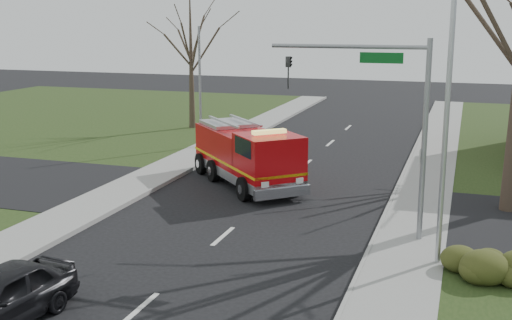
% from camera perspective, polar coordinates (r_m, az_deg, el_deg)
% --- Properties ---
extents(ground, '(120.00, 120.00, 0.00)m').
position_cam_1_polar(ground, '(22.43, -2.96, -6.81)').
color(ground, black).
rests_on(ground, ground).
extents(sidewalk_right, '(2.40, 80.00, 0.15)m').
position_cam_1_polar(sidewalk_right, '(21.08, 13.12, -8.20)').
color(sidewalk_right, gray).
rests_on(sidewalk_right, ground).
extents(sidewalk_left, '(2.40, 80.00, 0.15)m').
position_cam_1_polar(sidewalk_left, '(25.22, -16.25, -4.93)').
color(sidewalk_left, gray).
rests_on(sidewalk_left, ground).
extents(hedge_corner, '(2.80, 2.00, 0.90)m').
position_cam_1_polar(hedge_corner, '(19.95, 21.02, -8.38)').
color(hedge_corner, '#2C3212').
rests_on(hedge_corner, lawn_right).
extents(bare_tree_left, '(4.50, 4.50, 9.00)m').
position_cam_1_polar(bare_tree_left, '(43.53, -5.82, 9.97)').
color(bare_tree_left, '#362C20').
rests_on(bare_tree_left, ground).
extents(traffic_signal_mast, '(5.29, 0.18, 6.80)m').
position_cam_1_polar(traffic_signal_mast, '(21.53, 11.48, 5.04)').
color(traffic_signal_mast, gray).
rests_on(traffic_signal_mast, ground).
extents(streetlight_pole, '(1.48, 0.16, 8.40)m').
position_cam_1_polar(streetlight_pole, '(19.43, 16.39, 3.54)').
color(streetlight_pole, '#B7BABF').
rests_on(streetlight_pole, ground).
extents(utility_pole_far, '(0.14, 0.14, 7.00)m').
position_cam_1_polar(utility_pole_far, '(36.92, -5.00, 6.34)').
color(utility_pole_far, gray).
rests_on(utility_pole_far, ground).
extents(fire_engine, '(6.65, 6.91, 2.89)m').
position_cam_1_polar(fire_engine, '(28.92, -0.76, 0.30)').
color(fire_engine, '#AE080C').
rests_on(fire_engine, ground).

